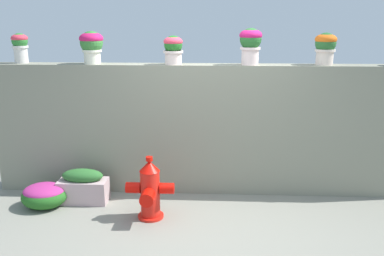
# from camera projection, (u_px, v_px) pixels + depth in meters

# --- Properties ---
(ground_plane) EXTENTS (24.00, 24.00, 0.00)m
(ground_plane) POSITION_uv_depth(u_px,v_px,m) (205.00, 227.00, 4.84)
(ground_plane) COLOR gray
(stone_wall) EXTENTS (5.81, 0.32, 1.77)m
(stone_wall) POSITION_uv_depth(u_px,v_px,m) (207.00, 129.00, 5.69)
(stone_wall) COLOR gray
(stone_wall) RESTS_ON ground
(potted_plant_0) EXTENTS (0.22, 0.22, 0.40)m
(potted_plant_0) POSITION_uv_depth(u_px,v_px,m) (20.00, 45.00, 5.56)
(potted_plant_0) COLOR silver
(potted_plant_0) RESTS_ON stone_wall
(potted_plant_1) EXTENTS (0.31, 0.31, 0.43)m
(potted_plant_1) POSITION_uv_depth(u_px,v_px,m) (91.00, 44.00, 5.45)
(potted_plant_1) COLOR silver
(potted_plant_1) RESTS_ON stone_wall
(potted_plant_2) EXTENTS (0.26, 0.26, 0.37)m
(potted_plant_2) POSITION_uv_depth(u_px,v_px,m) (173.00, 48.00, 5.40)
(potted_plant_2) COLOR beige
(potted_plant_2) RESTS_ON stone_wall
(potted_plant_3) EXTENTS (0.29, 0.29, 0.47)m
(potted_plant_3) POSITION_uv_depth(u_px,v_px,m) (251.00, 42.00, 5.34)
(potted_plant_3) COLOR beige
(potted_plant_3) RESTS_ON stone_wall
(potted_plant_4) EXTENTS (0.28, 0.28, 0.41)m
(potted_plant_4) POSITION_uv_depth(u_px,v_px,m) (325.00, 46.00, 5.35)
(potted_plant_4) COLOR beige
(potted_plant_4) RESTS_ON stone_wall
(fire_hydrant) EXTENTS (0.58, 0.47, 0.78)m
(fire_hydrant) POSITION_uv_depth(u_px,v_px,m) (150.00, 191.00, 4.98)
(fire_hydrant) COLOR red
(fire_hydrant) RESTS_ON ground
(flower_bush_left) EXTENTS (0.58, 0.52, 0.31)m
(flower_bush_left) POSITION_uv_depth(u_px,v_px,m) (44.00, 194.00, 5.35)
(flower_bush_left) COLOR #235F1F
(flower_bush_left) RESTS_ON ground
(planter_box) EXTENTS (0.64, 0.30, 0.46)m
(planter_box) POSITION_uv_depth(u_px,v_px,m) (83.00, 186.00, 5.46)
(planter_box) COLOR #BC9EA2
(planter_box) RESTS_ON ground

